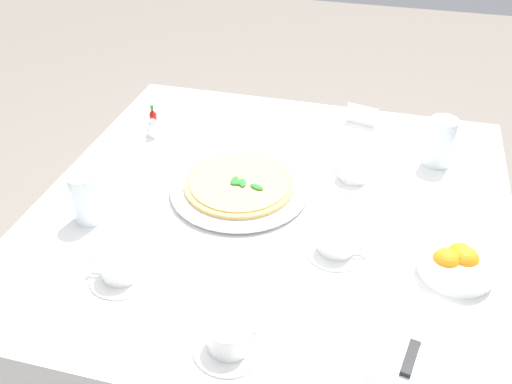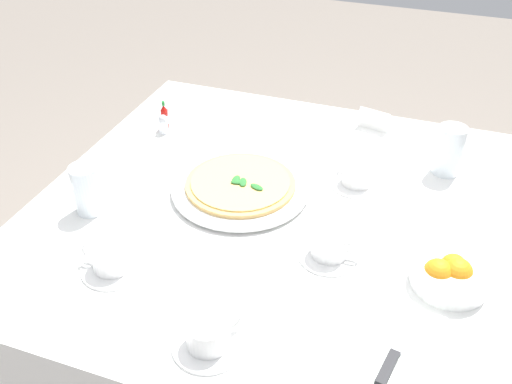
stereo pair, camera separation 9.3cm
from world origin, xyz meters
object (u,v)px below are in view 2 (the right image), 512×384
object	(u,v)px
pizza_plate	(241,188)
napkin_folded	(396,354)
salt_shaker	(166,115)
pizza	(241,183)
dinner_knife	(398,347)
menu_card	(374,120)
water_glass_near_left	(88,192)
coffee_cup_left_edge	(357,176)
coffee_cup_far_left	(330,246)
citrus_bowl	(450,274)
coffee_cup_back_corner	(208,335)
hot_sauce_bottle	(165,117)
water_glass_right_edge	(449,153)
coffee_cup_far_right	(111,259)
pepper_shaker	(163,125)

from	to	relation	value
pizza_plate	napkin_folded	size ratio (longest dim) A/B	1.43
napkin_folded	salt_shaker	distance (m)	0.98
pizza	dinner_knife	distance (m)	0.56
pizza	menu_card	bearing A→B (deg)	-30.70
pizza	water_glass_near_left	distance (m)	0.35
pizza_plate	dinner_knife	world-z (taller)	dinner_knife
pizza	coffee_cup_left_edge	xyz separation A→B (m)	(0.13, -0.26, 0.00)
coffee_cup_far_left	menu_card	size ratio (longest dim) A/B	1.50
coffee_cup_left_edge	dinner_knife	bearing A→B (deg)	-161.01
pizza	menu_card	world-z (taller)	menu_card
pizza	citrus_bowl	bearing A→B (deg)	-107.56
pizza_plate	coffee_cup_back_corner	bearing A→B (deg)	-165.95
coffee_cup_back_corner	hot_sauce_bottle	bearing A→B (deg)	32.35
pizza_plate	salt_shaker	size ratio (longest dim) A/B	5.89
coffee_cup_left_edge	hot_sauce_bottle	size ratio (longest dim) A/B	1.57
pizza	water_glass_near_left	xyz separation A→B (m)	(-0.18, 0.30, 0.03)
water_glass_right_edge	dinner_knife	distance (m)	0.62
napkin_folded	menu_card	world-z (taller)	menu_card
coffee_cup_far_left	coffee_cup_far_right	world-z (taller)	same
coffee_cup_left_edge	coffee_cup_far_right	bearing A→B (deg)	139.06
citrus_bowl	coffee_cup_far_right	bearing A→B (deg)	105.90
coffee_cup_far_right	hot_sauce_bottle	distance (m)	0.59
pizza	citrus_bowl	xyz separation A→B (m)	(-0.16, -0.50, 0.00)
coffee_cup_far_right	citrus_bowl	distance (m)	0.67
citrus_bowl	pepper_shaker	world-z (taller)	citrus_bowl
pizza_plate	coffee_cup_left_edge	distance (m)	0.29
coffee_cup_back_corner	salt_shaker	bearing A→B (deg)	31.90
dinner_knife	menu_card	distance (m)	0.80
coffee_cup_far_left	napkin_folded	xyz separation A→B (m)	(-0.22, -0.17, -0.02)
coffee_cup_left_edge	menu_card	size ratio (longest dim) A/B	1.47
pizza_plate	pizza	distance (m)	0.01
hot_sauce_bottle	pizza_plate	bearing A→B (deg)	-125.34
dinner_knife	salt_shaker	size ratio (longest dim) A/B	3.47
pizza	coffee_cup_far_right	distance (m)	0.37
hot_sauce_bottle	pepper_shaker	xyz separation A→B (m)	(-0.03, -0.01, -0.01)
pizza_plate	water_glass_right_edge	size ratio (longest dim) A/B	2.60
coffee_cup_left_edge	water_glass_near_left	world-z (taller)	water_glass_near_left
coffee_cup_far_right	water_glass_near_left	world-z (taller)	water_glass_near_left
coffee_cup_back_corner	coffee_cup_far_left	bearing A→B (deg)	-25.53
water_glass_right_edge	hot_sauce_bottle	bearing A→B (deg)	92.39
pizza_plate	hot_sauce_bottle	bearing A→B (deg)	54.66
salt_shaker	menu_card	world-z (taller)	menu_card
water_glass_right_edge	coffee_cup_far_right	bearing A→B (deg)	134.62
hot_sauce_bottle	salt_shaker	distance (m)	0.03
coffee_cup_far_left	napkin_folded	world-z (taller)	coffee_cup_far_left
menu_card	pizza_plate	bearing A→B (deg)	-107.38
coffee_cup_back_corner	hot_sauce_bottle	distance (m)	0.80
coffee_cup_back_corner	water_glass_right_edge	distance (m)	0.79
coffee_cup_far_left	coffee_cup_back_corner	size ratio (longest dim) A/B	1.02
pepper_shaker	menu_card	distance (m)	0.59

